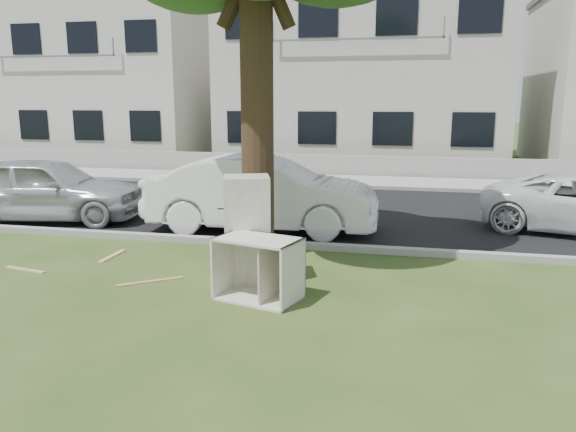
% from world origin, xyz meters
% --- Properties ---
extents(ground, '(120.00, 120.00, 0.00)m').
position_xyz_m(ground, '(0.00, 0.00, 0.00)').
color(ground, '#2B4518').
extents(road, '(120.00, 7.00, 0.01)m').
position_xyz_m(road, '(0.00, 6.00, 0.01)').
color(road, black).
rests_on(road, ground).
extents(kerb_near, '(120.00, 0.18, 0.12)m').
position_xyz_m(kerb_near, '(0.00, 2.45, 0.00)').
color(kerb_near, gray).
rests_on(kerb_near, ground).
extents(kerb_far, '(120.00, 0.18, 0.12)m').
position_xyz_m(kerb_far, '(0.00, 9.55, 0.00)').
color(kerb_far, gray).
rests_on(kerb_far, ground).
extents(sidewalk, '(120.00, 2.80, 0.01)m').
position_xyz_m(sidewalk, '(0.00, 11.00, 0.01)').
color(sidewalk, gray).
rests_on(sidewalk, ground).
extents(low_wall, '(120.00, 0.15, 0.70)m').
position_xyz_m(low_wall, '(0.00, 12.60, 0.35)').
color(low_wall, gray).
rests_on(low_wall, ground).
extents(townhouse_left, '(10.20, 8.16, 7.04)m').
position_xyz_m(townhouse_left, '(-12.00, 17.50, 3.52)').
color(townhouse_left, beige).
rests_on(townhouse_left, ground).
extents(townhouse_center, '(11.22, 8.16, 7.44)m').
position_xyz_m(townhouse_center, '(0.00, 17.50, 3.72)').
color(townhouse_center, beige).
rests_on(townhouse_center, ground).
extents(fridge, '(0.80, 0.77, 1.57)m').
position_xyz_m(fridge, '(-0.20, 0.46, 0.79)').
color(fridge, '#B5B3A3').
rests_on(fridge, ground).
extents(cabinet, '(1.23, 0.95, 0.85)m').
position_xyz_m(cabinet, '(0.15, -0.21, 0.42)').
color(cabinet, beige).
rests_on(cabinet, ground).
extents(plank_a, '(0.83, 0.65, 0.02)m').
position_xyz_m(plank_a, '(-1.60, 0.12, 0.01)').
color(plank_a, '#A68950').
rests_on(plank_a, ground).
extents(plank_b, '(0.80, 0.23, 0.02)m').
position_xyz_m(plank_b, '(-3.80, 0.23, 0.01)').
color(plank_b, tan).
rests_on(plank_b, ground).
extents(plank_c, '(0.09, 0.80, 0.02)m').
position_xyz_m(plank_c, '(-2.86, 1.24, 0.01)').
color(plank_c, tan).
rests_on(plank_c, ground).
extents(car_center, '(4.73, 1.82, 1.54)m').
position_xyz_m(car_center, '(-0.84, 3.69, 0.77)').
color(car_center, white).
rests_on(car_center, ground).
extents(car_left, '(4.45, 2.43, 1.43)m').
position_xyz_m(car_left, '(-5.73, 3.56, 0.72)').
color(car_left, '#ABAEB3').
rests_on(car_left, ground).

